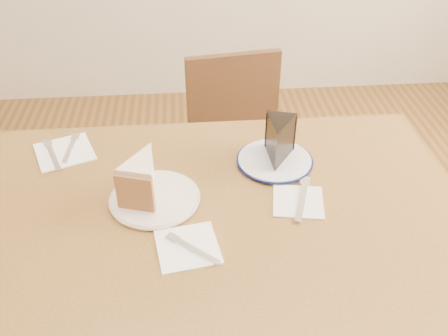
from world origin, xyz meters
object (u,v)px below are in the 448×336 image
(chair_far, at_px, (241,160))
(carrot_cake, at_px, (145,176))
(plate_navy, at_px, (275,161))
(chocolate_cake, at_px, (278,144))
(plate_cream, at_px, (155,199))
(table, at_px, (217,240))

(chair_far, distance_m, carrot_cake, 0.70)
(chair_far, relative_size, plate_navy, 4.21)
(carrot_cake, bearing_deg, plate_navy, 35.09)
(chair_far, distance_m, plate_navy, 0.52)
(chair_far, height_order, carrot_cake, carrot_cake)
(chair_far, xyz_separation_m, plate_navy, (0.04, -0.42, 0.30))
(plate_navy, bearing_deg, chocolate_cake, -28.37)
(chair_far, xyz_separation_m, plate_cream, (-0.28, -0.56, 0.30))
(chocolate_cake, bearing_deg, table, 61.26)
(plate_navy, distance_m, chocolate_cake, 0.06)
(carrot_cake, relative_size, chocolate_cake, 1.10)
(table, bearing_deg, chocolate_cake, 45.53)
(plate_cream, height_order, plate_navy, same)
(plate_cream, bearing_deg, chocolate_cake, 21.80)
(chair_far, bearing_deg, table, 69.93)
(chair_far, height_order, plate_navy, chair_far)
(plate_cream, relative_size, chocolate_cake, 1.88)
(plate_cream, distance_m, carrot_cake, 0.06)
(plate_navy, xyz_separation_m, carrot_cake, (-0.33, -0.11, 0.05))
(table, xyz_separation_m, plate_cream, (-0.15, 0.05, 0.10))
(plate_navy, bearing_deg, chair_far, 95.24)
(plate_navy, xyz_separation_m, chocolate_cake, (0.01, -0.00, 0.06))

